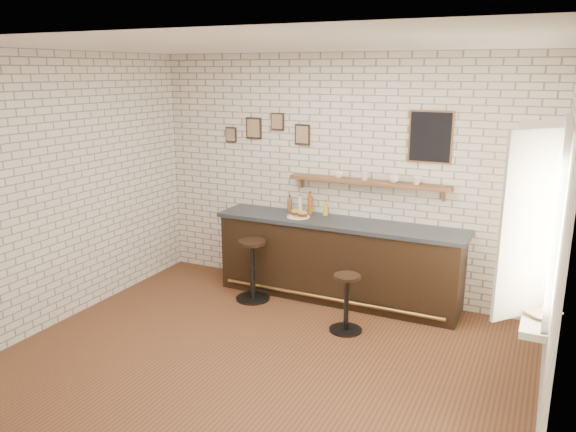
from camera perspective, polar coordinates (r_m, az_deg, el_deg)
name	(u,v)px	position (r m, az deg, el deg)	size (l,w,h in m)	color
ground	(266,356)	(5.81, -2.24, -14.06)	(5.00, 5.00, 0.00)	brown
bar_counter	(338,260)	(6.99, 5.06, -4.50)	(3.10, 0.65, 1.01)	black
sandwich_plate	(298,217)	(6.99, 1.06, -0.08)	(0.28, 0.28, 0.01)	white
ciabatta_sandwich	(299,213)	(6.97, 1.14, 0.28)	(0.25, 0.17, 0.08)	tan
potato_chips	(297,216)	(6.99, 0.96, -0.02)	(0.26, 0.18, 0.00)	gold
bitters_bottle_brown	(290,205)	(7.27, 0.18, 1.15)	(0.07, 0.07, 0.21)	brown
bitters_bottle_white	(300,205)	(7.21, 1.23, 1.11)	(0.06, 0.06, 0.24)	silver
bitters_bottle_amber	(310,205)	(7.15, 2.25, 1.16)	(0.07, 0.07, 0.29)	#995118
condiment_bottle_yellow	(325,209)	(7.08, 3.82, 0.71)	(0.06, 0.06, 0.20)	gold
bar_stool_left	(252,268)	(6.99, -3.64, -5.29)	(0.43, 0.43, 0.77)	black
bar_stool_right	(346,301)	(6.21, 5.96, -8.60)	(0.36, 0.36, 0.65)	black
wall_shelf	(368,182)	(6.84, 8.10, 3.41)	(2.00, 0.18, 0.18)	brown
shelf_cup_a	(339,175)	(6.94, 5.18, 4.21)	(0.11, 0.11, 0.09)	white
shelf_cup_b	(365,176)	(6.83, 7.81, 4.00)	(0.10, 0.10, 0.09)	white
shelf_cup_c	(394,179)	(6.73, 10.71, 3.72)	(0.12, 0.12, 0.09)	white
shelf_cup_d	(417,181)	(6.67, 12.94, 3.52)	(0.10, 0.10, 0.10)	white
back_wall_decor	(357,134)	(6.88, 7.07, 8.30)	(2.96, 0.02, 0.56)	black
window_sill	(537,304)	(5.16, 23.96, -8.18)	(0.20, 1.35, 0.06)	white
casement_window	(542,216)	(4.94, 24.36, -0.04)	(0.40, 1.30, 1.56)	white
book_lower	(533,310)	(4.92, 23.66, -8.78)	(0.15, 0.20, 0.02)	tan
book_upper	(534,309)	(4.90, 23.68, -8.62)	(0.18, 0.25, 0.02)	tan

